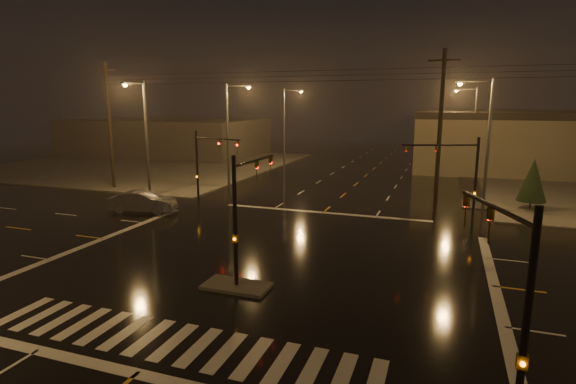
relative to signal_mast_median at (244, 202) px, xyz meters
name	(u,v)px	position (x,y,z in m)	size (l,w,h in m)	color
ground	(269,259)	(0.00, 3.07, -3.75)	(140.00, 140.00, 0.00)	black
sidewalk_nw	(147,164)	(-30.00, 33.07, -3.69)	(36.00, 36.00, 0.12)	#484640
median_island	(237,286)	(0.00, -0.93, -3.68)	(3.00, 1.60, 0.15)	#484640
crosswalk	(174,342)	(0.00, -5.93, -3.75)	(15.00, 2.60, 0.01)	beige
stop_bar_near	(137,374)	(0.00, -7.93, -3.75)	(16.00, 0.50, 0.01)	beige
stop_bar_far	(323,213)	(0.00, 14.07, -3.75)	(16.00, 0.50, 0.01)	beige
commercial_block	(166,137)	(-35.00, 45.07, -0.95)	(30.00, 18.00, 5.60)	#403938
signal_mast_median	(244,202)	(0.00, 0.00, 0.00)	(0.25, 4.59, 6.00)	black
signal_mast_ne	(460,171)	(9.50, 13.21, 0.04)	(4.84, 1.86, 6.00)	black
signal_mast_nw	(206,159)	(-9.50, 13.21, 0.04)	(4.84, 1.86, 6.00)	black
signal_mast_se	(511,290)	(10.23, -6.68, -0.04)	(1.55, 3.87, 6.00)	black
streetlight_1	(230,128)	(-11.18, 21.07, 2.05)	(2.77, 0.32, 10.00)	#38383A
streetlight_2	(286,122)	(-11.18, 37.07, 2.05)	(2.77, 0.32, 10.00)	#38383A
streetlight_3	(484,135)	(11.18, 19.07, 2.05)	(2.77, 0.32, 10.00)	#38383A
streetlight_4	(472,124)	(11.18, 39.07, 2.05)	(2.77, 0.32, 10.00)	#38383A
streetlight_5	(144,131)	(-16.00, 14.26, 2.05)	(0.32, 2.77, 10.00)	#38383A
utility_pole_0	(110,125)	(-22.00, 17.07, 2.38)	(2.20, 0.32, 12.00)	black
utility_pole_1	(440,131)	(8.00, 17.07, 2.38)	(2.20, 0.32, 12.00)	black
conifer_0	(533,180)	(14.98, 20.29, -1.38)	(2.14, 2.14, 4.04)	black
car_crossing	(143,202)	(-13.00, 9.64, -2.93)	(1.73, 4.96, 1.63)	#5C5D64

